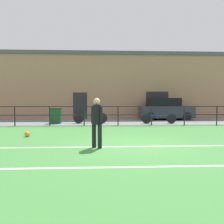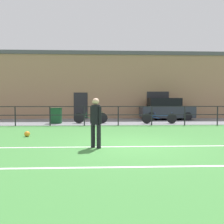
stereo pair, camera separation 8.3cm
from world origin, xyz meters
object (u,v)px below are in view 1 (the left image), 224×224
at_px(trash_bin_0, 56,115).
at_px(player_goalkeeper, 97,120).
at_px(parked_car_red, 165,109).
at_px(bicycle_parked_1, 90,118).
at_px(soccer_ball_match, 27,134).
at_px(bicycle_parked_0, 159,118).

bearing_deg(trash_bin_0, player_goalkeeper, -70.57).
relative_size(parked_car_red, bicycle_parked_1, 1.82).
bearing_deg(trash_bin_0, soccer_ball_match, -91.97).
relative_size(bicycle_parked_0, bicycle_parked_1, 1.03).
distance_m(parked_car_red, trash_bin_0, 8.20).
bearing_deg(trash_bin_0, bicycle_parked_1, -2.45).
relative_size(soccer_ball_match, parked_car_red, 0.06).
xyz_separation_m(soccer_ball_match, parked_car_red, (7.97, 7.88, 0.68)).
relative_size(parked_car_red, trash_bin_0, 3.96).
distance_m(bicycle_parked_1, trash_bin_0, 2.19).
bearing_deg(bicycle_parked_1, trash_bin_0, 177.55).
bearing_deg(parked_car_red, trash_bin_0, -161.88).
bearing_deg(soccer_ball_match, parked_car_red, 44.67).
xyz_separation_m(bicycle_parked_0, bicycle_parked_1, (-4.36, 0.35, 0.02)).
height_order(parked_car_red, bicycle_parked_1, parked_car_red).
height_order(player_goalkeeper, soccer_ball_match, player_goalkeeper).
height_order(player_goalkeeper, trash_bin_0, player_goalkeeper).
bearing_deg(soccer_ball_match, bicycle_parked_1, 65.65).
xyz_separation_m(bicycle_parked_0, trash_bin_0, (-6.55, 0.45, 0.17)).
bearing_deg(parked_car_red, soccer_ball_match, -135.33).
relative_size(bicycle_parked_0, trash_bin_0, 2.25).
bearing_deg(parked_car_red, bicycle_parked_1, -154.75).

